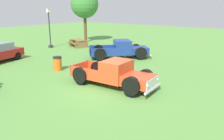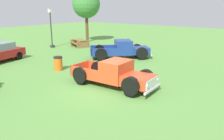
# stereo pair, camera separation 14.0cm
# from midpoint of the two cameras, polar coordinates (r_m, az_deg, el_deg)

# --- Properties ---
(ground_plane) EXTENTS (80.00, 80.00, 0.00)m
(ground_plane) POSITION_cam_midpoint_polar(r_m,az_deg,el_deg) (12.06, -1.62, -4.55)
(ground_plane) COLOR #5B9342
(pickup_truck_foreground) EXTENTS (2.07, 4.85, 1.46)m
(pickup_truck_foreground) POSITION_cam_midpoint_polar(r_m,az_deg,el_deg) (11.97, 1.70, -1.20)
(pickup_truck_foreground) COLOR #D14723
(pickup_truck_foreground) RESTS_ON ground_plane
(pickup_truck_behind_right) EXTENTS (4.74, 4.73, 1.52)m
(pickup_truck_behind_right) POSITION_cam_midpoint_polar(r_m,az_deg,el_deg) (18.91, 3.24, 5.16)
(pickup_truck_behind_right) COLOR navy
(pickup_truck_behind_right) RESTS_ON ground_plane
(lamp_post_near) EXTENTS (0.36, 0.36, 4.04)m
(lamp_post_near) POSITION_cam_midpoint_polar(r_m,az_deg,el_deg) (24.64, -15.00, 10.40)
(lamp_post_near) COLOR #2D2D33
(lamp_post_near) RESTS_ON ground_plane
(picnic_table) EXTENTS (1.99, 2.19, 0.78)m
(picnic_table) POSITION_cam_midpoint_polar(r_m,az_deg,el_deg) (24.61, -8.00, 6.95)
(picnic_table) COLOR olive
(picnic_table) RESTS_ON ground_plane
(trash_can) EXTENTS (0.59, 0.59, 0.95)m
(trash_can) POSITION_cam_midpoint_polar(r_m,az_deg,el_deg) (15.67, -13.18, 1.65)
(trash_can) COLOR orange
(trash_can) RESTS_ON ground_plane
(oak_tree_east) EXTENTS (3.25, 3.25, 6.09)m
(oak_tree_east) POSITION_cam_midpoint_polar(r_m,az_deg,el_deg) (27.84, -6.38, 16.13)
(oak_tree_east) COLOR brown
(oak_tree_east) RESTS_ON ground_plane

